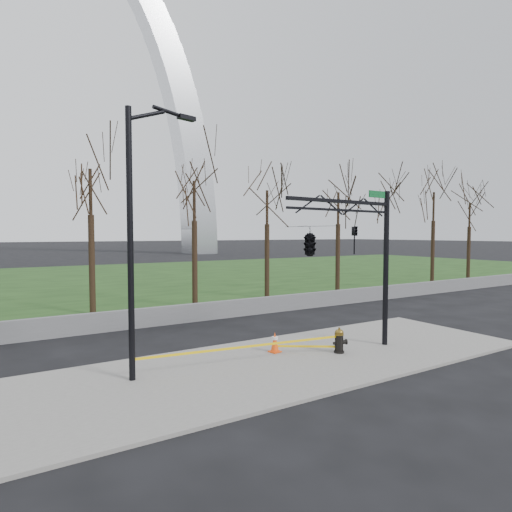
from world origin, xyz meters
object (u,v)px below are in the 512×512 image
street_light (137,223)px  traffic_signal_mast (326,241)px  fire_hydrant (339,341)px  traffic_cone (275,342)px

street_light → traffic_signal_mast: size_ratio=1.37×
fire_hydrant → traffic_cone: bearing=166.8°
traffic_signal_mast → fire_hydrant: bearing=14.4°
fire_hydrant → traffic_cone: 2.33m
traffic_cone → street_light: 6.54m
traffic_signal_mast → street_light: bearing=162.0°
fire_hydrant → street_light: bearing=-168.7°
fire_hydrant → street_light: size_ratio=0.11×
street_light → traffic_signal_mast: 6.18m
traffic_cone → traffic_signal_mast: 4.14m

